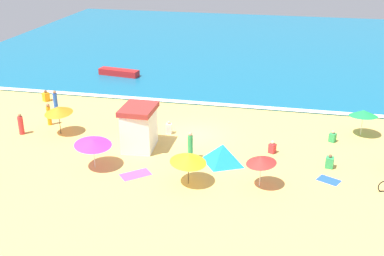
% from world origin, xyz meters
% --- Properties ---
extents(ground_plane, '(60.00, 60.00, 0.00)m').
position_xyz_m(ground_plane, '(0.00, 0.00, 0.00)').
color(ground_plane, '#EDBC60').
extents(ocean_water, '(60.00, 44.00, 0.10)m').
position_xyz_m(ocean_water, '(0.00, 28.00, 0.05)').
color(ocean_water, '#146B93').
rests_on(ocean_water, ground_plane).
extents(wave_breaker_foam, '(57.00, 0.70, 0.01)m').
position_xyz_m(wave_breaker_foam, '(0.00, 6.30, 0.10)').
color(wave_breaker_foam, white).
rests_on(wave_breaker_foam, ocean_water).
extents(lifeguard_cabana, '(2.09, 2.68, 2.91)m').
position_xyz_m(lifeguard_cabana, '(-3.23, -2.83, 1.48)').
color(lifeguard_cabana, white).
rests_on(lifeguard_cabana, ground_plane).
extents(beach_umbrella_0, '(2.83, 2.81, 1.94)m').
position_xyz_m(beach_umbrella_0, '(0.98, -6.86, 1.61)').
color(beach_umbrella_0, '#4C3823').
rests_on(beach_umbrella_0, ground_plane).
extents(beach_umbrella_1, '(2.36, 2.35, 2.02)m').
position_xyz_m(beach_umbrella_1, '(5.00, -6.35, 1.70)').
color(beach_umbrella_1, silver).
rests_on(beach_umbrella_1, ground_plane).
extents(beach_umbrella_2, '(2.39, 2.41, 1.98)m').
position_xyz_m(beach_umbrella_2, '(11.34, 2.40, 1.67)').
color(beach_umbrella_2, silver).
rests_on(beach_umbrella_2, ground_plane).
extents(beach_umbrella_5, '(3.18, 3.18, 1.97)m').
position_xyz_m(beach_umbrella_5, '(-5.05, -6.12, 1.68)').
color(beach_umbrella_5, silver).
rests_on(beach_umbrella_5, ground_plane).
extents(beach_umbrella_6, '(2.47, 2.50, 2.15)m').
position_xyz_m(beach_umbrella_6, '(-9.45, -1.81, 1.81)').
color(beach_umbrella_6, '#4C3823').
rests_on(beach_umbrella_6, ground_plane).
extents(beach_tent, '(2.54, 2.38, 1.29)m').
position_xyz_m(beach_tent, '(2.50, -3.91, 0.64)').
color(beach_tent, '#1999D8').
rests_on(beach_tent, ground_plane).
extents(beachgoer_0, '(0.44, 0.44, 1.83)m').
position_xyz_m(beachgoer_0, '(-11.70, 2.00, 0.87)').
color(beachgoer_0, blue).
rests_on(beachgoer_0, ground_plane).
extents(beachgoer_1, '(0.41, 0.41, 0.97)m').
position_xyz_m(beachgoer_1, '(-1.94, -0.14, 0.42)').
color(beachgoer_1, white).
rests_on(beachgoer_1, ground_plane).
extents(beachgoer_2, '(0.54, 0.54, 0.89)m').
position_xyz_m(beachgoer_2, '(8.96, -3.12, 0.37)').
color(beachgoer_2, green).
rests_on(beachgoer_2, ground_plane).
extents(beachgoer_3, '(0.53, 0.53, 0.87)m').
position_xyz_m(beachgoer_3, '(5.42, -1.77, 0.38)').
color(beachgoer_3, red).
rests_on(beachgoer_3, ground_plane).
extents(beachgoer_4, '(0.55, 0.55, 0.83)m').
position_xyz_m(beachgoer_4, '(9.34, 0.86, 0.35)').
color(beachgoer_4, green).
rests_on(beachgoer_4, ground_plane).
extents(beachgoer_5, '(0.40, 0.40, 1.85)m').
position_xyz_m(beachgoer_5, '(0.40, -3.76, 0.88)').
color(beachgoer_5, green).
rests_on(beachgoer_5, ground_plane).
extents(beachgoer_6, '(0.43, 0.43, 1.55)m').
position_xyz_m(beachgoer_6, '(-12.11, -2.45, 0.71)').
color(beachgoer_6, red).
rests_on(beachgoer_6, ground_plane).
extents(beachgoer_7, '(0.38, 0.38, 1.67)m').
position_xyz_m(beachgoer_7, '(-11.00, -0.44, 0.82)').
color(beachgoer_7, orange).
rests_on(beachgoer_7, ground_plane).
extents(beachgoer_8, '(0.64, 0.64, 0.98)m').
position_xyz_m(beachgoer_8, '(-13.79, 4.29, 0.41)').
color(beachgoer_8, orange).
rests_on(beachgoer_8, ground_plane).
extents(beach_towel_0, '(1.50, 1.31, 0.01)m').
position_xyz_m(beach_towel_0, '(8.87, -4.78, 0.01)').
color(beach_towel_0, blue).
rests_on(beach_towel_0, ground_plane).
extents(beach_towel_1, '(1.99, 1.91, 0.01)m').
position_xyz_m(beach_towel_1, '(-2.32, -6.49, 0.01)').
color(beach_towel_1, '#D84CA5').
rests_on(beach_towel_1, ground_plane).
extents(small_boat_0, '(4.12, 1.53, 0.61)m').
position_xyz_m(small_boat_0, '(-10.29, 12.36, 0.41)').
color(small_boat_0, red).
rests_on(small_boat_0, ocean_water).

